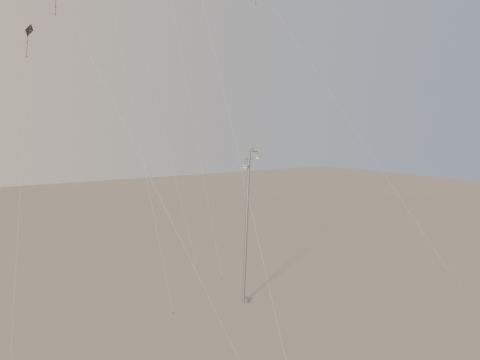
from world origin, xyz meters
TOP-DOWN VIEW (x-y plane):
  - ground at (0.00, 0.00)m, footprint 160.00×160.00m
  - street_lamp at (1.45, 5.72)m, footprint 1.61×0.66m
  - kite_1 at (-0.56, 6.91)m, footprint 2.66×12.91m
  - kite_3 at (-8.87, 2.59)m, footprint 5.47×9.16m
  - kite_4 at (8.97, 8.88)m, footprint 9.60×11.96m
  - kite_6 at (-11.50, 6.73)m, footprint 3.53×7.28m

SIDE VIEW (x-z plane):
  - ground at x=0.00m, z-range 0.00..0.00m
  - street_lamp at x=1.45m, z-range 0.33..10.27m
  - kite_6 at x=-11.50m, z-range 4.21..20.87m
  - kite_3 at x=-8.87m, z-range 3.84..22.09m
  - kite_4 at x=8.97m, z-range 5.35..27.54m
  - kite_1 at x=-0.56m, z-range 5.69..28.13m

